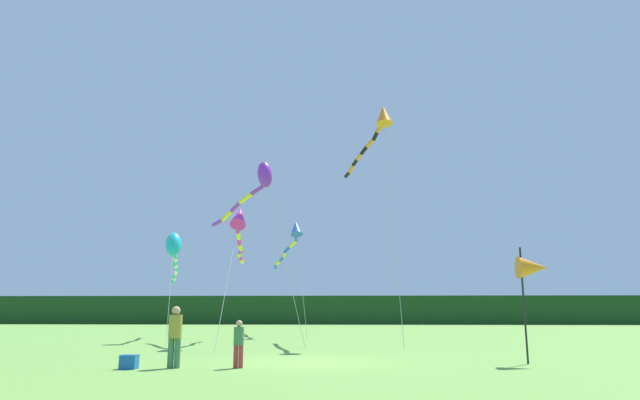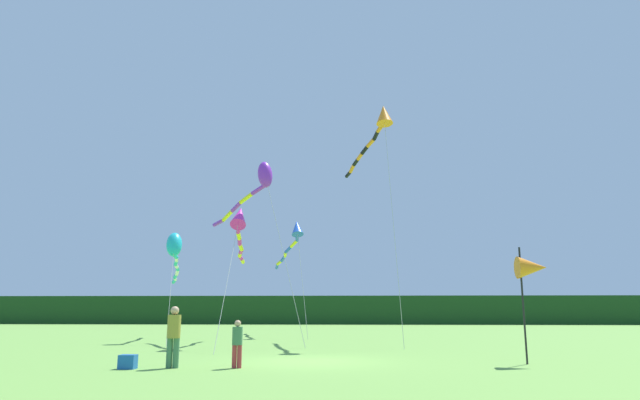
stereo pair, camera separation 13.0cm
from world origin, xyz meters
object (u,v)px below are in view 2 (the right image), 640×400
at_px(kite_blue, 293,237).
at_px(kite_magenta, 240,224).
at_px(person_child, 237,341).
at_px(kite_cyan, 175,250).
at_px(kite_purple, 258,183).
at_px(cooler_box, 128,362).
at_px(kite_orange, 378,126).
at_px(person_adult, 174,333).
at_px(banner_flag_pole, 532,269).

relative_size(kite_blue, kite_magenta, 0.90).
distance_m(person_child, kite_cyan, 14.84).
distance_m(kite_purple, kite_cyan, 6.24).
bearing_deg(cooler_box, kite_blue, 82.35).
height_order(kite_orange, kite_blue, kite_orange).
xyz_separation_m(person_adult, kite_blue, (1.44, 19.10, 5.25)).
bearing_deg(kite_blue, kite_purple, -96.04).
bearing_deg(kite_orange, person_adult, -121.19).
bearing_deg(person_adult, kite_cyan, 108.32).
relative_size(kite_orange, kite_magenta, 1.17).
height_order(kite_blue, kite_cyan, kite_blue).
distance_m(cooler_box, kite_orange, 17.16).
bearing_deg(person_adult, kite_orange, 58.81).
distance_m(person_adult, kite_cyan, 14.22).
bearing_deg(kite_purple, banner_flag_pole, -41.08).
height_order(person_child, kite_blue, kite_blue).
bearing_deg(person_adult, person_child, 3.00).
distance_m(cooler_box, kite_purple, 13.31).
bearing_deg(kite_cyan, kite_blue, 46.62).
height_order(banner_flag_pole, kite_blue, kite_blue).
bearing_deg(kite_cyan, person_adult, -71.68).
relative_size(banner_flag_pole, kite_purple, 0.40).
bearing_deg(kite_orange, cooler_box, -124.81).
relative_size(person_adult, kite_orange, 0.15).
distance_m(person_adult, person_child, 1.83).
bearing_deg(person_adult, cooler_box, -166.43).
height_order(kite_purple, kite_magenta, kite_purple).
bearing_deg(kite_purple, kite_magenta, -154.12).
relative_size(person_child, banner_flag_pole, 0.37).
distance_m(person_adult, cooler_box, 1.42).
bearing_deg(banner_flag_pole, kite_cyan, 142.89).
bearing_deg(kite_blue, banner_flag_pole, -62.04).
distance_m(banner_flag_pole, kite_blue, 20.01).
xyz_separation_m(banner_flag_pole, kite_cyan, (-15.00, 11.35, 1.85)).
xyz_separation_m(person_child, kite_magenta, (-2.07, 10.05, 4.91)).
bearing_deg(kite_cyan, kite_orange, -11.44).
bearing_deg(kite_magenta, kite_cyan, 144.70).
relative_size(kite_orange, kite_blue, 1.30).
bearing_deg(kite_magenta, kite_orange, 5.66).
bearing_deg(kite_purple, kite_blue, 83.96).
height_order(person_adult, kite_purple, kite_purple).
xyz_separation_m(person_child, banner_flag_pole, (8.87, 1.58, 2.13)).
relative_size(kite_orange, kite_cyan, 1.27).
bearing_deg(banner_flag_pole, kite_purple, 138.92).
relative_size(person_child, kite_purple, 0.15).
bearing_deg(cooler_box, kite_magenta, 84.99).
bearing_deg(banner_flag_pole, kite_magenta, 142.24).
bearing_deg(person_child, kite_cyan, 115.35).
xyz_separation_m(banner_flag_pole, kite_blue, (-9.25, 17.43, 3.34)).
relative_size(kite_orange, kite_purple, 1.32).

